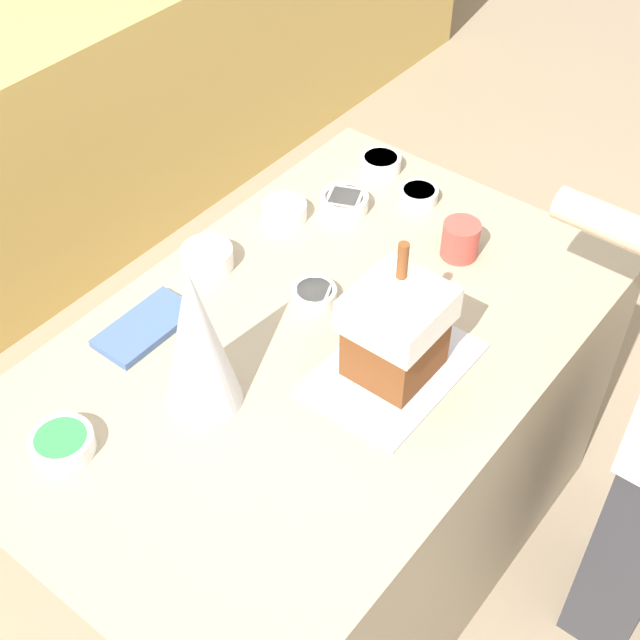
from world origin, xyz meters
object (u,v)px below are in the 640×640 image
at_px(decorative_tree, 196,338).
at_px(mug, 460,240).
at_px(candy_bowl_near_tray_right, 344,202).
at_px(candy_bowl_far_right, 419,194).
at_px(candy_bowl_center_rear, 381,163).
at_px(candy_bowl_front_corner, 284,210).
at_px(candy_bowl_behind_tray, 314,294).
at_px(baking_tray, 393,368).
at_px(gingerbread_house, 396,330).
at_px(candy_bowl_beside_tree, 207,257).
at_px(cookbook, 145,327).
at_px(candy_bowl_near_tray_left, 62,443).

bearing_deg(decorative_tree, mug, -13.20).
bearing_deg(candy_bowl_near_tray_right, candy_bowl_far_right, -40.61).
relative_size(candy_bowl_center_rear, candy_bowl_front_corner, 0.97).
xyz_separation_m(decorative_tree, candy_bowl_near_tray_right, (0.72, 0.17, -0.16)).
bearing_deg(candy_bowl_behind_tray, baking_tray, -103.65).
distance_m(gingerbread_house, mug, 0.45).
bearing_deg(baking_tray, decorative_tree, 139.76).
bearing_deg(candy_bowl_behind_tray, candy_bowl_beside_tree, 103.03).
bearing_deg(candy_bowl_front_corner, candy_bowl_far_right, -39.89).
relative_size(candy_bowl_center_rear, candy_bowl_near_tray_right, 0.90).
height_order(candy_bowl_center_rear, cookbook, candy_bowl_center_rear).
relative_size(candy_bowl_beside_tree, candy_bowl_behind_tray, 1.21).
bearing_deg(decorative_tree, gingerbread_house, -40.19).
distance_m(baking_tray, candy_bowl_near_tray_right, 0.60).
distance_m(candy_bowl_beside_tree, candy_bowl_behind_tray, 0.30).
bearing_deg(candy_bowl_behind_tray, candy_bowl_center_rear, 19.41).
relative_size(baking_tray, candy_bowl_front_corner, 3.29).
bearing_deg(baking_tray, candy_bowl_front_corner, 63.52).
relative_size(decorative_tree, mug, 3.88).
xyz_separation_m(gingerbread_house, candy_bowl_center_rear, (0.61, 0.47, -0.10)).
height_order(decorative_tree, candy_bowl_near_tray_right, decorative_tree).
distance_m(candy_bowl_near_tray_right, candy_bowl_behind_tray, 0.37).
xyz_separation_m(gingerbread_house, candy_bowl_near_tray_left, (-0.61, 0.41, -0.10)).
distance_m(candy_bowl_center_rear, mug, 0.42).
relative_size(candy_bowl_beside_tree, candy_bowl_near_tray_left, 0.98).
height_order(candy_bowl_beside_tree, candy_bowl_far_right, candy_bowl_beside_tree).
height_order(candy_bowl_near_tray_right, candy_bowl_front_corner, same).
bearing_deg(gingerbread_house, candy_bowl_behind_tray, 76.41).
relative_size(candy_bowl_center_rear, candy_bowl_near_tray_left, 0.87).
distance_m(candy_bowl_beside_tree, candy_bowl_front_corner, 0.27).
height_order(candy_bowl_center_rear, candy_bowl_front_corner, candy_bowl_front_corner).
bearing_deg(candy_bowl_beside_tree, candy_bowl_center_rear, -9.27).
xyz_separation_m(candy_bowl_far_right, mug, (-0.13, -0.21, 0.03)).
xyz_separation_m(candy_bowl_front_corner, mug, (0.16, -0.45, 0.02)).
bearing_deg(candy_bowl_near_tray_right, candy_bowl_behind_tray, -154.16).
relative_size(baking_tray, mug, 4.03).
relative_size(candy_bowl_beside_tree, cookbook, 0.55).
bearing_deg(baking_tray, candy_bowl_far_right, 28.72).
relative_size(decorative_tree, candy_bowl_near_tray_left, 2.84).
distance_m(candy_bowl_front_corner, mug, 0.48).
relative_size(candy_bowl_far_right, candy_bowl_behind_tray, 0.98).
bearing_deg(candy_bowl_front_corner, baking_tray, -116.48).
bearing_deg(candy_bowl_front_corner, candy_bowl_center_rear, -12.19).
xyz_separation_m(candy_bowl_center_rear, candy_bowl_near_tray_left, (-1.22, -0.06, -0.00)).
xyz_separation_m(candy_bowl_center_rear, cookbook, (-0.87, 0.06, -0.01)).
relative_size(decorative_tree, candy_bowl_behind_tray, 3.51).
distance_m(baking_tray, gingerbread_house, 0.12).
relative_size(gingerbread_house, candy_bowl_center_rear, 2.68).
distance_m(candy_bowl_far_right, candy_bowl_front_corner, 0.37).
xyz_separation_m(candy_bowl_near_tray_right, candy_bowl_front_corner, (-0.13, 0.10, 0.00)).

